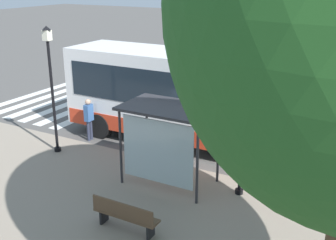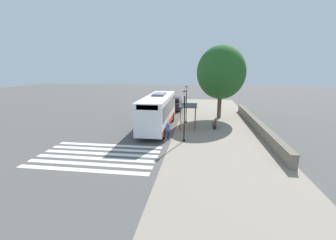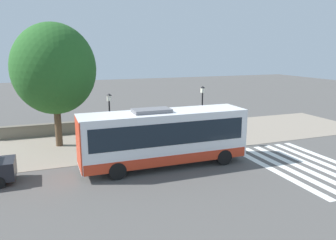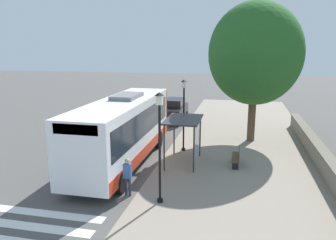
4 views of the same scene
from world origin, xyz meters
name	(u,v)px [view 4 (image 4 of 4)]	position (x,y,z in m)	size (l,w,h in m)	color
ground_plane	(162,159)	(0.00, 0.00, 0.00)	(120.00, 120.00, 0.00)	#514F4C
sidewalk_plaza	(242,165)	(-4.50, 0.00, 0.01)	(9.00, 44.00, 0.02)	gray
stone_wall	(324,161)	(-8.55, 0.00, 0.53)	(0.60, 20.00, 1.04)	slate
bus	(123,129)	(1.90, 1.01, 1.92)	(2.65, 10.38, 3.71)	white
bus_shelter	(186,126)	(-1.46, 0.38, 2.09)	(1.83, 2.88, 2.51)	#2D2D33
pedestrian	(128,174)	(0.32, 4.86, 0.99)	(0.34, 0.22, 1.68)	#2D3347
bench	(237,157)	(-4.18, 0.09, 0.48)	(0.40, 1.79, 0.88)	brown
street_lamp_near	(184,109)	(-0.95, -1.78, 2.60)	(0.28, 0.28, 4.38)	black
street_lamp_far	(160,139)	(-1.17, 5.18, 2.70)	(0.28, 0.28, 4.58)	black
shade_tree	(255,54)	(-5.04, -4.96, 5.81)	(6.02, 6.02, 9.14)	brown
parked_car_behind_bus	(174,110)	(1.25, -9.79, 0.93)	(1.90, 4.45, 1.91)	black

